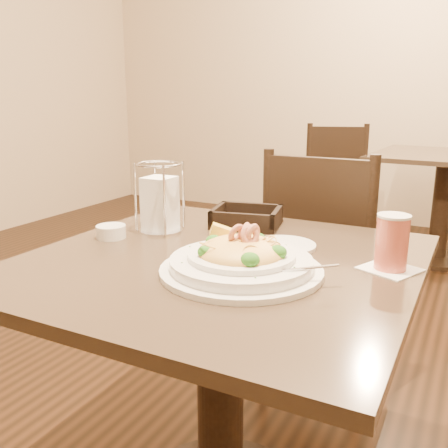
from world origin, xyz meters
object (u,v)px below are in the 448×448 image
at_px(main_table, 220,345).
at_px(butter_ramekin, 111,232).
at_px(dining_chair_near, 324,264).
at_px(napkin_caddy, 160,202).
at_px(dining_chair_far, 334,186).
at_px(drink_glass, 392,243).
at_px(bread_basket, 247,219).
at_px(side_plate, 283,246).
at_px(pasta_bowl, 241,259).
at_px(background_table, 443,188).

height_order(main_table, butter_ramekin, butter_ramekin).
xyz_separation_m(dining_chair_near, napkin_caddy, (-0.32, -0.60, 0.32)).
distance_m(dining_chair_far, drink_glass, 2.41).
xyz_separation_m(bread_basket, side_plate, (0.18, -0.16, -0.01)).
bearing_deg(butter_ramekin, bread_basket, 46.72).
bearing_deg(dining_chair_near, drink_glass, 116.84).
bearing_deg(pasta_bowl, dining_chair_near, 92.62).
height_order(napkin_caddy, side_plate, napkin_caddy).
height_order(dining_chair_near, dining_chair_far, same).
relative_size(dining_chair_near, dining_chair_far, 1.00).
bearing_deg(bread_basket, drink_glass, -24.53).
height_order(dining_chair_near, butter_ramekin, dining_chair_near).
distance_m(dining_chair_far, bread_basket, 2.10).
relative_size(dining_chair_far, side_plate, 5.64).
bearing_deg(background_table, dining_chair_near, -98.29).
relative_size(pasta_bowl, napkin_caddy, 1.95).
xyz_separation_m(background_table, butter_ramekin, (-0.67, -2.58, 0.25)).
xyz_separation_m(dining_chair_near, dining_chair_far, (-0.41, 1.64, 0.00)).
distance_m(drink_glass, bread_basket, 0.49).
distance_m(background_table, butter_ramekin, 2.68).
relative_size(main_table, side_plate, 5.45).
bearing_deg(bread_basket, dining_chair_near, 73.53).
bearing_deg(bread_basket, butter_ramekin, -133.28).
height_order(napkin_caddy, butter_ramekin, napkin_caddy).
height_order(pasta_bowl, side_plate, pasta_bowl).
xyz_separation_m(pasta_bowl, bread_basket, (-0.16, 0.38, -0.01)).
xyz_separation_m(napkin_caddy, butter_ramekin, (-0.08, -0.12, -0.07)).
relative_size(drink_glass, napkin_caddy, 0.74).
height_order(main_table, dining_chair_far, dining_chair_far).
relative_size(main_table, napkin_caddy, 4.53).
bearing_deg(background_table, butter_ramekin, -104.57).
relative_size(napkin_caddy, side_plate, 1.20).
distance_m(dining_chair_far, napkin_caddy, 2.26).
distance_m(dining_chair_near, napkin_caddy, 0.75).
bearing_deg(side_plate, background_table, 84.85).
relative_size(background_table, side_plate, 5.81).
bearing_deg(background_table, main_table, -97.12).
xyz_separation_m(side_plate, butter_ramekin, (-0.45, -0.13, 0.01)).
bearing_deg(drink_glass, main_table, -164.60).
relative_size(background_table, napkin_caddy, 4.83).
distance_m(pasta_bowl, butter_ramekin, 0.44).
xyz_separation_m(drink_glass, napkin_caddy, (-0.64, 0.03, 0.02)).
distance_m(napkin_caddy, butter_ramekin, 0.16).
height_order(main_table, pasta_bowl, pasta_bowl).
bearing_deg(drink_glass, butter_ramekin, -173.25).
height_order(background_table, butter_ramekin, butter_ramekin).
bearing_deg(napkin_caddy, main_table, -27.36).
xyz_separation_m(main_table, side_plate, (0.10, 0.15, 0.24)).
bearing_deg(bread_basket, main_table, -76.64).
relative_size(dining_chair_far, pasta_bowl, 2.40).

